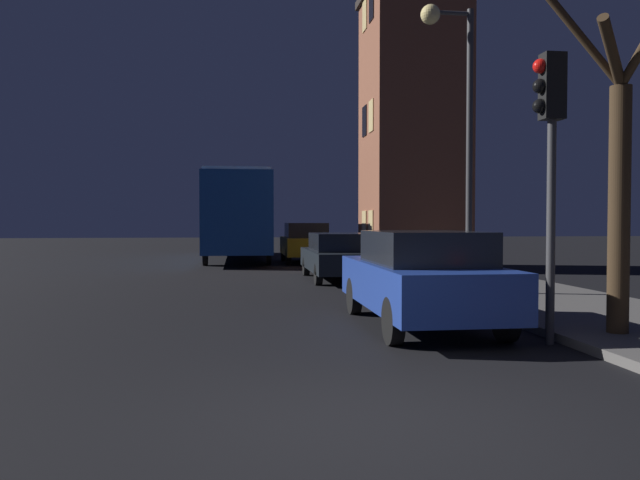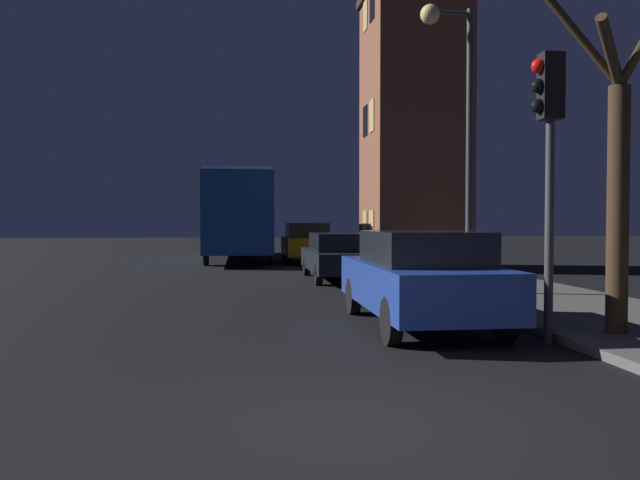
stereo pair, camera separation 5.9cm
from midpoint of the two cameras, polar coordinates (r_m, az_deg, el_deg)
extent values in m
plane|color=black|center=(5.46, 5.78, -16.44)|extent=(120.00, 120.00, 0.00)
cube|color=brown|center=(23.05, 8.65, 9.86)|extent=(3.30, 3.59, 9.67)
cube|color=#E5C67F|center=(21.86, 4.80, 1.28)|extent=(0.03, 0.70, 1.10)
cube|color=#E5C67F|center=(22.99, 4.20, 1.31)|extent=(0.03, 0.70, 1.10)
cube|color=#E5C67F|center=(22.16, 4.83, 11.25)|extent=(0.03, 0.70, 1.10)
cube|color=black|center=(23.28, 4.22, 10.79)|extent=(0.03, 0.70, 1.10)
cube|color=black|center=(23.10, 4.86, 20.67)|extent=(0.03, 0.70, 1.10)
cube|color=#E5C67F|center=(24.18, 4.24, 19.80)|extent=(0.03, 0.70, 1.10)
cylinder|color=#38383A|center=(14.16, 13.60, 7.85)|extent=(0.14, 0.14, 6.19)
cylinder|color=#38383A|center=(14.63, 11.94, 19.66)|extent=(0.90, 0.09, 0.09)
sphere|color=#F9E08C|center=(14.49, 10.15, 19.65)|extent=(0.43, 0.43, 0.43)
cylinder|color=#38383A|center=(9.11, 20.40, 0.63)|extent=(0.12, 0.12, 3.09)
cube|color=black|center=(9.29, 20.53, 13.02)|extent=(0.30, 0.24, 0.90)
sphere|color=red|center=(9.27, 19.53, 14.77)|extent=(0.20, 0.20, 0.20)
sphere|color=black|center=(9.21, 19.51, 13.13)|extent=(0.20, 0.20, 0.20)
sphere|color=black|center=(9.16, 19.50, 11.48)|extent=(0.20, 0.20, 0.20)
cylinder|color=#382819|center=(9.70, 25.74, 2.49)|extent=(0.29, 0.29, 3.46)
cylinder|color=#382819|center=(9.43, 25.22, 15.21)|extent=(0.92, 0.93, 0.80)
cylinder|color=#382819|center=(9.75, 23.08, 16.42)|extent=(1.18, 0.14, 1.29)
cube|color=#194793|center=(27.85, -7.43, 2.35)|extent=(2.59, 11.54, 3.05)
cube|color=black|center=(27.86, -7.44, 3.48)|extent=(2.61, 10.61, 1.10)
cube|color=#B2B2B2|center=(27.91, -7.45, 5.61)|extent=(2.46, 10.96, 0.12)
cylinder|color=black|center=(31.64, -5.23, -0.47)|extent=(0.18, 0.96, 0.96)
cylinder|color=black|center=(31.65, -9.59, -0.49)|extent=(0.18, 0.96, 0.96)
cylinder|color=black|center=(24.16, -4.59, -1.16)|extent=(0.18, 0.96, 0.96)
cylinder|color=black|center=(24.16, -10.30, -1.18)|extent=(0.18, 0.96, 0.96)
cube|color=navy|center=(10.21, 9.18, -4.03)|extent=(1.80, 4.45, 0.70)
cube|color=black|center=(9.96, 9.56, -0.69)|extent=(1.58, 2.31, 0.51)
cylinder|color=black|center=(11.86, 10.96, -4.92)|extent=(0.18, 0.66, 0.66)
cylinder|color=black|center=(11.46, 3.21, -5.13)|extent=(0.18, 0.66, 0.66)
cylinder|color=black|center=(9.19, 16.65, -6.91)|extent=(0.18, 0.66, 0.66)
cylinder|color=black|center=(8.66, 6.72, -7.38)|extent=(0.18, 0.66, 0.66)
cube|color=black|center=(18.09, 1.88, -1.84)|extent=(1.78, 4.60, 0.57)
cube|color=black|center=(17.84, 2.00, -0.18)|extent=(1.57, 2.39, 0.50)
cylinder|color=black|center=(19.72, 3.49, -2.37)|extent=(0.18, 0.57, 0.57)
cylinder|color=black|center=(19.48, -1.15, -2.42)|extent=(0.18, 0.57, 0.57)
cylinder|color=black|center=(16.80, 5.40, -3.09)|extent=(0.18, 0.57, 0.57)
cylinder|color=black|center=(16.53, -0.04, -3.17)|extent=(0.18, 0.57, 0.57)
cube|color=olive|center=(25.51, -1.20, -0.55)|extent=(1.80, 4.17, 0.70)
cube|color=black|center=(25.29, -1.15, 0.90)|extent=(1.58, 2.17, 0.60)
cylinder|color=black|center=(26.97, 0.21, -1.17)|extent=(0.18, 0.66, 0.66)
cylinder|color=black|center=(26.80, -3.23, -1.19)|extent=(0.18, 0.66, 0.66)
cylinder|color=black|center=(24.29, 1.04, -1.50)|extent=(0.18, 0.66, 0.66)
cylinder|color=black|center=(24.11, -2.77, -1.52)|extent=(0.18, 0.66, 0.66)
camera|label=1|loc=(0.03, -89.89, 0.00)|focal=35.00mm
camera|label=2|loc=(0.03, 90.11, 0.00)|focal=35.00mm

